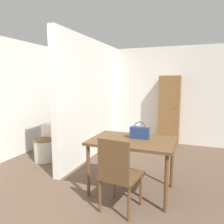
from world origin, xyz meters
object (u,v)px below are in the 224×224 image
(dining_table, at_px, (132,145))
(wooden_chair, at_px, (118,172))
(handbag, at_px, (140,132))
(wooden_cabinet, at_px, (169,111))
(toilet, at_px, (45,146))

(dining_table, xyz_separation_m, wooden_chair, (-0.02, -0.56, -0.19))
(wooden_chair, relative_size, handbag, 3.49)
(wooden_cabinet, bearing_deg, handbag, -92.99)
(handbag, bearing_deg, dining_table, -130.50)
(handbag, height_order, wooden_cabinet, wooden_cabinet)
(dining_table, relative_size, wooden_chair, 1.24)
(wooden_chair, bearing_deg, toilet, 156.50)
(toilet, bearing_deg, dining_table, -17.23)
(wooden_chair, distance_m, handbag, 0.76)
(wooden_chair, xyz_separation_m, toilet, (-2.01, 1.19, -0.21))
(dining_table, height_order, wooden_cabinet, wooden_cabinet)
(wooden_chair, height_order, toilet, wooden_chair)
(toilet, bearing_deg, wooden_chair, -30.58)
(wooden_chair, relative_size, wooden_cabinet, 0.54)
(dining_table, xyz_separation_m, handbag, (0.08, 0.10, 0.17))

